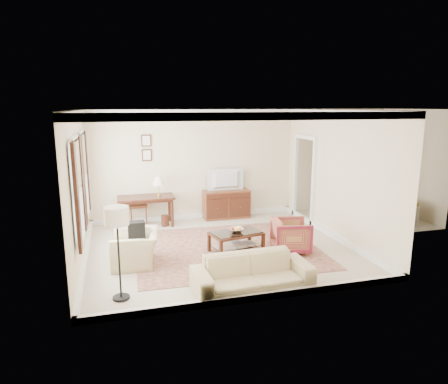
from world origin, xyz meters
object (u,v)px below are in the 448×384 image
striped_armchair (291,234)px  club_armchair (135,243)px  tv (226,173)px  coffee_table (236,237)px  sofa (253,267)px  writing_desk (146,201)px  sideboard (226,204)px

striped_armchair → club_armchair: (-3.15, 0.17, 0.05)m
tv → coffee_table: (-0.52, -2.55, -0.90)m
club_armchair → sofa: bearing=54.3°
writing_desk → tv: tv is taller
tv → coffee_table: bearing=78.6°
sideboard → tv: tv is taller
striped_armchair → writing_desk: bearing=57.3°
striped_armchair → sofa: bearing=148.6°
tv → writing_desk: bearing=4.2°
writing_desk → sofa: 4.35m
sideboard → sofa: sofa is taller
tv → club_armchair: tv is taller
sideboard → tv: bearing=-90.0°
club_armchair → coffee_table: bearing=99.4°
tv → sofa: tv is taller
tv → sofa: (-0.77, -4.28, -0.85)m
sideboard → club_armchair: bearing=-133.7°
coffee_table → sofa: 1.75m
tv → club_armchair: (-2.56, -2.66, -0.81)m
writing_desk → club_armchair: club_armchair is taller
striped_armchair → club_armchair: 3.15m
sideboard → sofa: (-0.77, -4.30, 0.00)m
coffee_table → sofa: sofa is taller
sideboard → club_armchair: 3.70m
writing_desk → coffee_table: bearing=-55.8°
coffee_table → sofa: bearing=-98.3°
coffee_table → writing_desk: bearing=124.2°
writing_desk → club_armchair: (-0.41, -2.50, -0.22)m
sideboard → club_armchair: size_ratio=1.27×
sideboard → coffee_table: 2.62m
tv → club_armchair: size_ratio=0.96×
writing_desk → striped_armchair: same height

